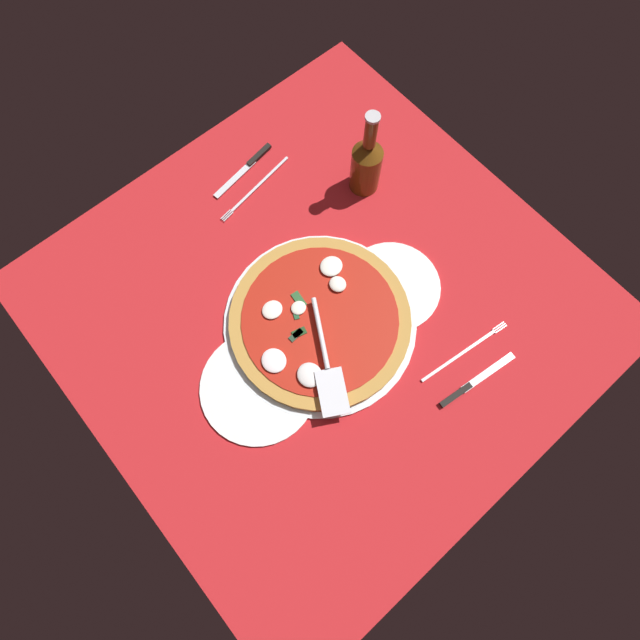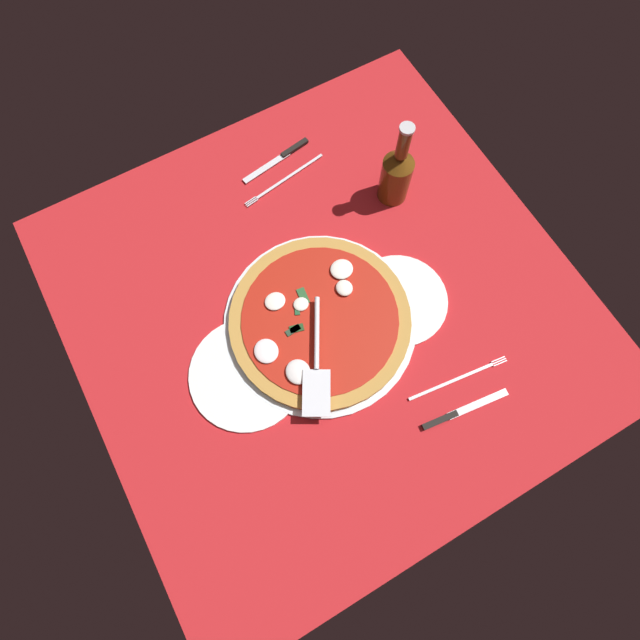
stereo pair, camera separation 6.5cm
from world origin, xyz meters
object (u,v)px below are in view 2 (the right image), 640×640
(pizza_server, at_px, (317,362))
(place_setting_far, at_px, (457,397))
(dinner_plate_left, at_px, (399,300))
(beer_bottle, at_px, (396,174))
(dinner_plate_right, at_px, (247,374))
(pizza, at_px, (319,320))
(place_setting_near, at_px, (283,169))

(pizza_server, distance_m, place_setting_far, 0.28)
(dinner_plate_left, distance_m, place_setting_far, 0.23)
(pizza_server, height_order, beer_bottle, beer_bottle)
(dinner_plate_right, relative_size, pizza, 0.63)
(pizza, xyz_separation_m, beer_bottle, (-0.29, -0.19, 0.06))
(pizza, xyz_separation_m, pizza_server, (0.05, 0.08, 0.03))
(dinner_plate_left, xyz_separation_m, place_setting_far, (0.01, 0.23, -0.00))
(pizza_server, distance_m, place_setting_near, 0.47)
(pizza, bearing_deg, dinner_plate_right, 7.41)
(dinner_plate_left, height_order, pizza, pizza)
(place_setting_far, bearing_deg, dinner_plate_right, 151.26)
(pizza, relative_size, beer_bottle, 1.66)
(dinner_plate_left, relative_size, pizza, 0.55)
(dinner_plate_right, distance_m, place_setting_near, 0.48)
(dinner_plate_left, height_order, beer_bottle, beer_bottle)
(dinner_plate_right, bearing_deg, place_setting_near, -126.60)
(pizza, xyz_separation_m, place_setting_far, (-0.16, 0.27, -0.02))
(dinner_plate_right, height_order, place_setting_far, place_setting_far)
(pizza, bearing_deg, beer_bottle, -147.47)
(pizza, distance_m, pizza_server, 0.10)
(place_setting_near, bearing_deg, pizza, 64.15)
(place_setting_near, xyz_separation_m, place_setting_far, (-0.05, 0.63, -0.00))
(beer_bottle, bearing_deg, place_setting_near, -44.79)
(pizza, bearing_deg, place_setting_far, 121.01)
(dinner_plate_right, height_order, place_setting_near, place_setting_near)
(pizza_server, bearing_deg, dinner_plate_left, 130.15)
(dinner_plate_right, height_order, beer_bottle, beer_bottle)
(beer_bottle, bearing_deg, dinner_plate_left, 61.07)
(dinner_plate_left, xyz_separation_m, pizza, (0.17, -0.04, 0.02))
(dinner_plate_left, distance_m, place_setting_near, 0.41)
(pizza, bearing_deg, place_setting_near, -106.97)
(place_setting_near, distance_m, beer_bottle, 0.27)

